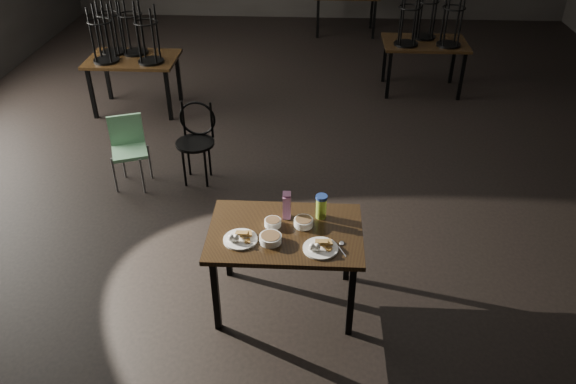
# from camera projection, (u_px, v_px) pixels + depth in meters

# --- Properties ---
(main_table) EXTENTS (1.20, 0.80, 0.75)m
(main_table) POSITION_uv_depth(u_px,v_px,m) (285.00, 239.00, 4.40)
(main_table) COLOR black
(main_table) RESTS_ON ground
(plate_left) EXTENTS (0.26, 0.26, 0.08)m
(plate_left) POSITION_uv_depth(u_px,v_px,m) (240.00, 238.00, 4.24)
(plate_left) COLOR white
(plate_left) RESTS_ON main_table
(plate_right) EXTENTS (0.26, 0.26, 0.09)m
(plate_right) POSITION_uv_depth(u_px,v_px,m) (320.00, 247.00, 4.15)
(plate_right) COLOR white
(plate_right) RESTS_ON main_table
(bowl_near) EXTENTS (0.13, 0.13, 0.05)m
(bowl_near) POSITION_uv_depth(u_px,v_px,m) (273.00, 222.00, 4.40)
(bowl_near) COLOR white
(bowl_near) RESTS_ON main_table
(bowl_far) EXTENTS (0.15, 0.15, 0.06)m
(bowl_far) POSITION_uv_depth(u_px,v_px,m) (303.00, 222.00, 4.40)
(bowl_far) COLOR white
(bowl_far) RESTS_ON main_table
(bowl_big) EXTENTS (0.17, 0.17, 0.06)m
(bowl_big) POSITION_uv_depth(u_px,v_px,m) (270.00, 238.00, 4.22)
(bowl_big) COLOR white
(bowl_big) RESTS_ON main_table
(juice_carton) EXTENTS (0.06, 0.06, 0.25)m
(juice_carton) POSITION_uv_depth(u_px,v_px,m) (287.00, 205.00, 4.44)
(juice_carton) COLOR #901A76
(juice_carton) RESTS_ON main_table
(water_bottle) EXTENTS (0.11, 0.11, 0.21)m
(water_bottle) POSITION_uv_depth(u_px,v_px,m) (321.00, 206.00, 4.45)
(water_bottle) COLOR #9AC138
(water_bottle) RESTS_ON main_table
(spoon) EXTENTS (0.06, 0.19, 0.01)m
(spoon) POSITION_uv_depth(u_px,v_px,m) (342.00, 244.00, 4.21)
(spoon) COLOR silver
(spoon) RESTS_ON main_table
(bentwood_chair) EXTENTS (0.43, 0.42, 0.89)m
(bentwood_chair) POSITION_uv_depth(u_px,v_px,m) (196.00, 136.00, 6.15)
(bentwood_chair) COLOR black
(bentwood_chair) RESTS_ON ground
(school_chair) EXTENTS (0.47, 0.47, 0.78)m
(school_chair) POSITION_uv_depth(u_px,v_px,m) (128.00, 145.00, 6.09)
(school_chair) COLOR #79BD89
(school_chair) RESTS_ON ground
(bg_table_left) EXTENTS (1.20, 0.80, 1.48)m
(bg_table_left) POSITION_uv_depth(u_px,v_px,m) (130.00, 54.00, 7.54)
(bg_table_left) COLOR black
(bg_table_left) RESTS_ON ground
(bg_table_right) EXTENTS (1.20, 0.80, 1.48)m
(bg_table_right) POSITION_uv_depth(u_px,v_px,m) (426.00, 40.00, 8.09)
(bg_table_right) COLOR black
(bg_table_right) RESTS_ON ground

